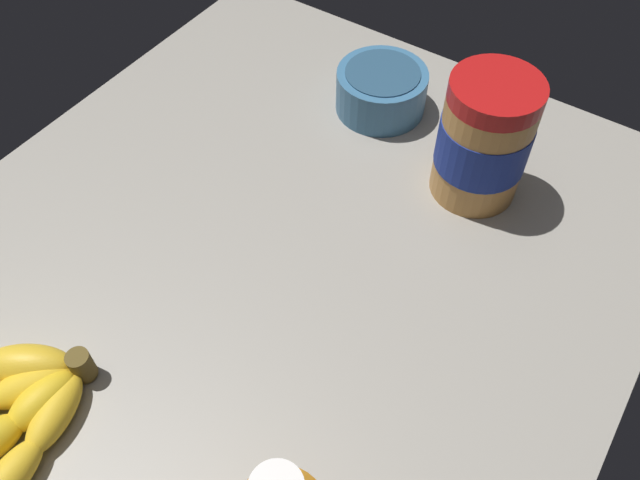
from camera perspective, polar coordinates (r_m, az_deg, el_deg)
name	(u,v)px	position (r cm, az deg, el deg)	size (l,w,h in cm)	color
ground_plane	(281,267)	(66.12, -3.42, -2.35)	(74.55, 66.83, 4.38)	gray
peanut_butter_jar	(484,140)	(67.16, 14.14, 8.45)	(9.20, 9.20, 13.72)	#BF8442
small_bowl	(381,90)	(77.82, 5.39, 12.96)	(10.51, 10.51, 5.19)	teal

